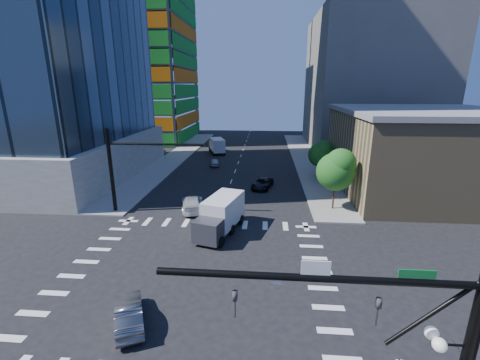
# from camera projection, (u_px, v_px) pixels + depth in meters

# --- Properties ---
(ground) EXTENTS (160.00, 160.00, 0.00)m
(ground) POSITION_uv_depth(u_px,v_px,m) (196.00, 274.00, 23.54)
(ground) COLOR black
(ground) RESTS_ON ground
(road_markings) EXTENTS (20.00, 20.00, 0.01)m
(road_markings) POSITION_uv_depth(u_px,v_px,m) (196.00, 274.00, 23.54)
(road_markings) COLOR silver
(road_markings) RESTS_ON ground
(sidewalk_ne) EXTENTS (5.00, 60.00, 0.15)m
(sidewalk_ne) POSITION_uv_depth(u_px,v_px,m) (306.00, 159.00, 60.82)
(sidewalk_ne) COLOR gray
(sidewalk_ne) RESTS_ON ground
(sidewalk_nw) EXTENTS (5.00, 60.00, 0.15)m
(sidewalk_nw) POSITION_uv_depth(u_px,v_px,m) (177.00, 156.00, 62.76)
(sidewalk_nw) COLOR gray
(sidewalk_nw) RESTS_ON ground
(construction_building) EXTENTS (25.16, 34.50, 70.60)m
(construction_building) POSITION_uv_depth(u_px,v_px,m) (135.00, 38.00, 78.01)
(construction_building) COLOR slate
(construction_building) RESTS_ON ground
(commercial_building) EXTENTS (20.50, 22.50, 10.60)m
(commercial_building) POSITION_uv_depth(u_px,v_px,m) (423.00, 151.00, 41.15)
(commercial_building) COLOR #8D7852
(commercial_building) RESTS_ON ground
(bg_building_ne) EXTENTS (24.00, 30.00, 28.00)m
(bg_building_ne) POSITION_uv_depth(u_px,v_px,m) (368.00, 83.00, 70.13)
(bg_building_ne) COLOR #625D59
(bg_building_ne) RESTS_ON ground
(signal_mast_se) EXTENTS (10.51, 2.48, 9.00)m
(signal_mast_se) POSITION_uv_depth(u_px,v_px,m) (439.00, 353.00, 10.31)
(signal_mast_se) COLOR black
(signal_mast_se) RESTS_ON sidewalk_se
(signal_mast_nw) EXTENTS (10.20, 0.40, 9.00)m
(signal_mast_nw) POSITION_uv_depth(u_px,v_px,m) (124.00, 163.00, 33.78)
(signal_mast_nw) COLOR black
(signal_mast_nw) RESTS_ON sidewalk_nw
(tree_south) EXTENTS (4.16, 4.16, 6.82)m
(tree_south) POSITION_uv_depth(u_px,v_px,m) (337.00, 169.00, 34.55)
(tree_south) COLOR #382316
(tree_south) RESTS_ON sidewalk_ne
(tree_north) EXTENTS (3.54, 3.52, 5.78)m
(tree_north) POSITION_uv_depth(u_px,v_px,m) (321.00, 153.00, 46.20)
(tree_north) COLOR #382316
(tree_north) RESTS_ON sidewalk_ne
(car_nb_far) EXTENTS (3.28, 5.12, 1.31)m
(car_nb_far) POSITION_uv_depth(u_px,v_px,m) (262.00, 183.00, 43.35)
(car_nb_far) COLOR black
(car_nb_far) RESTS_ON ground
(car_sb_near) EXTENTS (3.34, 5.76, 1.57)m
(car_sb_near) POSITION_uv_depth(u_px,v_px,m) (192.00, 203.00, 35.60)
(car_sb_near) COLOR white
(car_sb_near) RESTS_ON ground
(car_sb_mid) EXTENTS (2.15, 3.94, 1.27)m
(car_sb_mid) POSITION_uv_depth(u_px,v_px,m) (215.00, 162.00, 55.56)
(car_sb_mid) COLOR #9D9FA4
(car_sb_mid) RESTS_ON ground
(car_sb_cross) EXTENTS (3.12, 4.50, 1.41)m
(car_sb_cross) POSITION_uv_depth(u_px,v_px,m) (129.00, 313.00, 18.44)
(car_sb_cross) COLOR #54555A
(car_sb_cross) RESTS_ON ground
(box_truck_near) EXTENTS (4.25, 6.75, 3.29)m
(box_truck_near) POSITION_uv_depth(u_px,v_px,m) (219.00, 219.00, 29.72)
(box_truck_near) COLOR black
(box_truck_near) RESTS_ON ground
(box_truck_far) EXTENTS (4.29, 6.43, 3.11)m
(box_truck_far) POSITION_uv_depth(u_px,v_px,m) (217.00, 146.00, 66.07)
(box_truck_far) COLOR black
(box_truck_far) RESTS_ON ground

